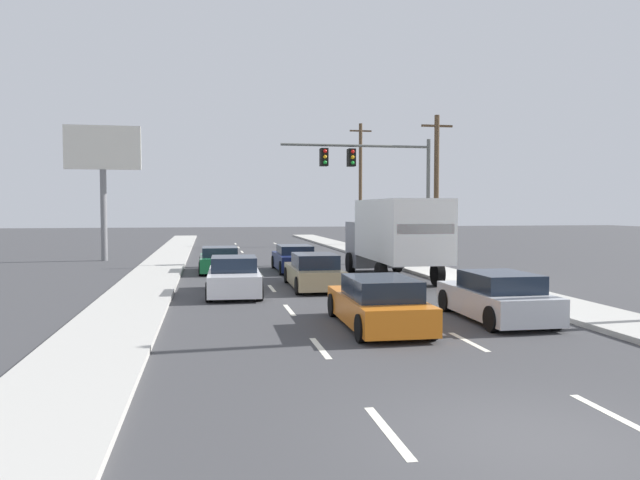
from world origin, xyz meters
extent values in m
plane|color=#3D3D3F|center=(0.00, 25.00, 0.00)|extent=(140.00, 140.00, 0.00)
cube|color=#B2AFA8|center=(6.39, 20.00, 0.07)|extent=(2.28, 80.00, 0.14)
cube|color=#B2AFA8|center=(-6.39, 20.00, 0.07)|extent=(2.28, 80.00, 0.14)
cube|color=silver|center=(-1.70, 0.69, 0.00)|extent=(0.14, 2.00, 0.01)
cube|color=silver|center=(-1.70, 5.69, 0.00)|extent=(0.14, 2.00, 0.01)
cube|color=silver|center=(-1.70, 10.69, 0.00)|extent=(0.14, 2.00, 0.01)
cube|color=silver|center=(-1.70, 15.69, 0.00)|extent=(0.14, 2.00, 0.01)
cube|color=silver|center=(-1.70, 20.69, 0.00)|extent=(0.14, 2.00, 0.01)
cube|color=silver|center=(-1.70, 25.69, 0.00)|extent=(0.14, 2.00, 0.01)
cube|color=silver|center=(-1.70, 30.69, 0.00)|extent=(0.14, 2.00, 0.01)
cube|color=silver|center=(-1.70, 35.69, 0.00)|extent=(0.14, 2.00, 0.01)
cube|color=silver|center=(-1.70, 40.69, 0.00)|extent=(0.14, 2.00, 0.01)
cube|color=silver|center=(-1.70, 45.69, 0.00)|extent=(0.14, 2.00, 0.01)
cube|color=silver|center=(1.70, 0.69, 0.00)|extent=(0.14, 2.00, 0.01)
cube|color=silver|center=(1.70, 5.69, 0.00)|extent=(0.14, 2.00, 0.01)
cube|color=silver|center=(1.70, 10.69, 0.00)|extent=(0.14, 2.00, 0.01)
cube|color=silver|center=(1.70, 15.69, 0.00)|extent=(0.14, 2.00, 0.01)
cube|color=silver|center=(1.70, 20.69, 0.00)|extent=(0.14, 2.00, 0.01)
cube|color=silver|center=(1.70, 25.69, 0.00)|extent=(0.14, 2.00, 0.01)
cube|color=silver|center=(1.70, 30.69, 0.00)|extent=(0.14, 2.00, 0.01)
cube|color=silver|center=(1.70, 35.69, 0.00)|extent=(0.14, 2.00, 0.01)
cube|color=silver|center=(1.70, 40.69, 0.00)|extent=(0.14, 2.00, 0.01)
cube|color=silver|center=(1.70, 45.69, 0.00)|extent=(0.14, 2.00, 0.01)
cube|color=#196B38|center=(-3.51, 22.07, 0.46)|extent=(1.82, 4.12, 0.63)
cube|color=#192333|center=(-3.51, 21.80, 0.99)|extent=(1.60, 2.00, 0.44)
cylinder|color=black|center=(-4.36, 23.58, 0.32)|extent=(0.22, 0.64, 0.64)
cylinder|color=black|center=(-2.67, 23.59, 0.32)|extent=(0.22, 0.64, 0.64)
cylinder|color=black|center=(-4.36, 20.56, 0.32)|extent=(0.22, 0.64, 0.64)
cylinder|color=black|center=(-2.66, 20.57, 0.32)|extent=(0.22, 0.64, 0.64)
cube|color=white|center=(-3.17, 14.36, 0.49)|extent=(1.88, 4.49, 0.70)
cube|color=#192333|center=(-3.17, 14.25, 1.09)|extent=(1.59, 1.91, 0.50)
cylinder|color=black|center=(-3.93, 16.05, 0.32)|extent=(0.24, 0.65, 0.64)
cylinder|color=black|center=(-2.31, 16.00, 0.32)|extent=(0.24, 0.65, 0.64)
cylinder|color=black|center=(-4.03, 12.72, 0.32)|extent=(0.24, 0.65, 0.64)
cylinder|color=black|center=(-2.41, 12.67, 0.32)|extent=(0.24, 0.65, 0.64)
cube|color=#141E4C|center=(0.05, 21.84, 0.49)|extent=(1.76, 4.36, 0.70)
cube|color=#192333|center=(0.05, 21.81, 1.05)|extent=(1.54, 2.18, 0.41)
cylinder|color=black|center=(-0.77, 23.47, 0.32)|extent=(0.22, 0.64, 0.64)
cylinder|color=black|center=(0.86, 23.47, 0.32)|extent=(0.22, 0.64, 0.64)
cylinder|color=black|center=(-0.76, 20.21, 0.32)|extent=(0.22, 0.64, 0.64)
cylinder|color=black|center=(0.87, 20.21, 0.32)|extent=(0.22, 0.64, 0.64)
cube|color=tan|center=(-0.13, 15.51, 0.48)|extent=(1.78, 4.53, 0.67)
cube|color=#192333|center=(-0.14, 15.17, 1.07)|extent=(1.54, 2.21, 0.51)
cylinder|color=black|center=(-0.91, 17.23, 0.32)|extent=(0.23, 0.64, 0.64)
cylinder|color=black|center=(0.69, 17.20, 0.32)|extent=(0.23, 0.64, 0.64)
cylinder|color=black|center=(-0.96, 13.82, 0.32)|extent=(0.23, 0.64, 0.64)
cylinder|color=black|center=(0.64, 13.80, 0.32)|extent=(0.23, 0.64, 0.64)
cube|color=orange|center=(0.16, 7.73, 0.47)|extent=(1.81, 4.48, 0.65)
cube|color=#192333|center=(0.15, 7.41, 1.04)|extent=(1.57, 2.33, 0.50)
cylinder|color=black|center=(-0.63, 9.42, 0.32)|extent=(0.23, 0.64, 0.64)
cylinder|color=black|center=(1.00, 9.39, 0.32)|extent=(0.23, 0.64, 0.64)
cylinder|color=black|center=(-0.68, 6.06, 0.32)|extent=(0.23, 0.64, 0.64)
cylinder|color=black|center=(0.95, 6.04, 0.32)|extent=(0.23, 0.64, 0.64)
cube|color=white|center=(3.60, 16.47, 2.16)|extent=(2.45, 6.07, 2.43)
cube|color=red|center=(3.57, 13.47, 2.28)|extent=(2.14, 0.07, 0.36)
cube|color=slate|center=(3.65, 20.60, 1.35)|extent=(2.31, 2.25, 2.09)
cylinder|color=black|center=(2.52, 20.62, 0.48)|extent=(0.31, 0.96, 0.96)
cylinder|color=black|center=(4.79, 20.59, 0.48)|extent=(0.31, 0.96, 0.96)
cylinder|color=black|center=(2.45, 15.28, 0.48)|extent=(0.31, 0.96, 0.96)
cylinder|color=black|center=(4.72, 15.25, 0.48)|extent=(0.31, 0.96, 0.96)
cube|color=#B7BABF|center=(3.58, 8.12, 0.49)|extent=(1.82, 4.17, 0.69)
cube|color=#192333|center=(3.57, 7.87, 1.07)|extent=(1.59, 2.17, 0.47)
cylinder|color=black|center=(2.77, 9.65, 0.32)|extent=(0.23, 0.64, 0.64)
cylinder|color=black|center=(4.42, 9.63, 0.32)|extent=(0.23, 0.64, 0.64)
cylinder|color=black|center=(2.73, 6.60, 0.32)|extent=(0.23, 0.64, 0.64)
cylinder|color=black|center=(4.38, 6.58, 0.32)|extent=(0.23, 0.64, 0.64)
cylinder|color=#595B56|center=(8.05, 25.22, 3.43)|extent=(0.20, 0.20, 6.87)
cylinder|color=#595B56|center=(3.92, 25.22, 6.43)|extent=(8.26, 0.14, 0.14)
cube|color=black|center=(3.65, 25.22, 5.78)|extent=(0.40, 0.56, 0.95)
sphere|color=red|center=(3.65, 24.91, 6.08)|extent=(0.20, 0.20, 0.20)
sphere|color=orange|center=(3.65, 24.91, 5.78)|extent=(0.20, 0.20, 0.20)
sphere|color=green|center=(3.65, 24.91, 5.48)|extent=(0.20, 0.20, 0.20)
cube|color=black|center=(2.13, 25.22, 5.78)|extent=(0.40, 0.56, 0.95)
sphere|color=red|center=(2.13, 24.91, 6.08)|extent=(0.20, 0.20, 0.20)
sphere|color=orange|center=(2.13, 24.91, 5.78)|extent=(0.20, 0.20, 0.20)
sphere|color=green|center=(2.13, 24.91, 5.48)|extent=(0.20, 0.20, 0.20)
cylinder|color=brown|center=(8.56, 25.29, 4.11)|extent=(0.28, 0.28, 8.22)
cube|color=brown|center=(8.56, 25.29, 7.62)|extent=(1.80, 0.12, 0.12)
cylinder|color=brown|center=(8.23, 41.18, 4.97)|extent=(0.28, 0.28, 9.94)
cube|color=brown|center=(8.23, 41.18, 9.34)|extent=(1.80, 0.12, 0.12)
cylinder|color=slate|center=(-9.96, 29.80, 2.64)|extent=(0.36, 0.36, 5.28)
cube|color=silver|center=(-9.96, 29.80, 6.54)|extent=(4.27, 0.20, 2.52)
camera|label=1|loc=(-4.06, -7.01, 2.99)|focal=34.09mm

